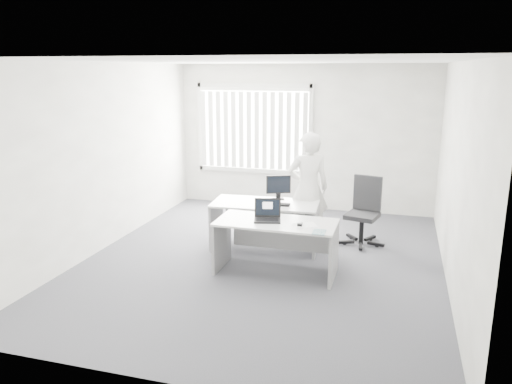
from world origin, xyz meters
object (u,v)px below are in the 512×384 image
(laptop, at_px, (267,211))
(monitor, at_px, (278,187))
(desk_far, at_px, (265,215))
(person, at_px, (308,189))
(desk_near, at_px, (276,236))
(office_chair, at_px, (363,223))

(laptop, xyz_separation_m, monitor, (-0.13, 1.15, 0.05))
(desk_far, distance_m, monitor, 0.49)
(person, relative_size, laptop, 5.03)
(desk_near, relative_size, desk_far, 0.97)
(desk_near, height_order, laptop, laptop)
(office_chair, bearing_deg, laptop, -112.73)
(office_chair, relative_size, laptop, 3.03)
(laptop, bearing_deg, desk_far, 93.08)
(office_chair, xyz_separation_m, laptop, (-1.15, -1.55, 0.53))
(laptop, distance_m, monitor, 1.16)
(desk_near, relative_size, person, 0.90)
(office_chair, height_order, person, person)
(laptop, height_order, monitor, monitor)
(desk_near, height_order, desk_far, same)
(office_chair, relative_size, person, 0.60)
(office_chair, height_order, monitor, monitor)
(desk_near, distance_m, desk_far, 0.97)
(desk_near, xyz_separation_m, laptop, (-0.12, -0.02, 0.34))
(office_chair, bearing_deg, person, -151.06)
(desk_near, xyz_separation_m, monitor, (-0.25, 1.13, 0.39))
(desk_near, distance_m, person, 1.36)
(desk_near, bearing_deg, monitor, 102.56)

